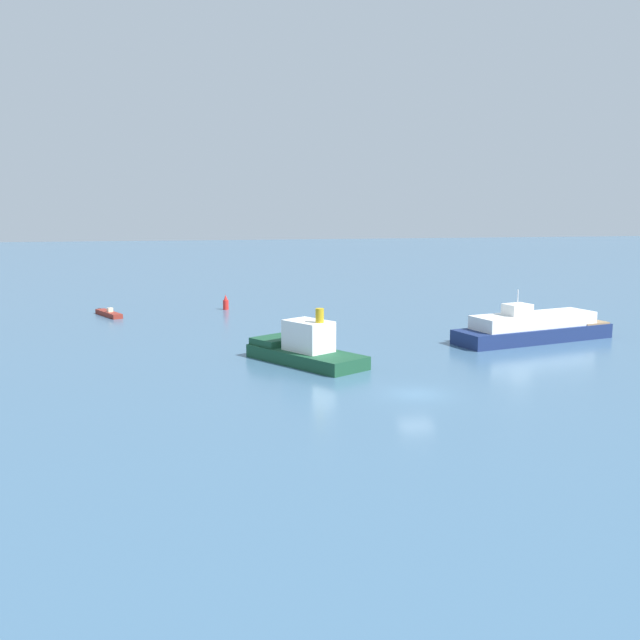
# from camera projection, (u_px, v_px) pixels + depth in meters

# --- Properties ---
(ground_plane) EXTENTS (400.00, 400.00, 0.00)m
(ground_plane) POSITION_uv_depth(u_px,v_px,m) (417.00, 394.00, 55.64)
(ground_plane) COLOR #3D607F
(white_riverboat) EXTENTS (17.31, 8.79, 5.21)m
(white_riverboat) POSITION_uv_depth(u_px,v_px,m) (533.00, 328.00, 75.95)
(white_riverboat) COLOR navy
(white_riverboat) RESTS_ON ground
(fishing_skiff) EXTENTS (3.64, 5.87, 1.04)m
(fishing_skiff) POSITION_uv_depth(u_px,v_px,m) (109.00, 314.00, 91.77)
(fishing_skiff) COLOR maroon
(fishing_skiff) RESTS_ON ground
(tugboat) EXTENTS (9.71, 11.70, 4.92)m
(tugboat) POSITION_uv_depth(u_px,v_px,m) (304.00, 349.00, 65.95)
(tugboat) COLOR #19472D
(tugboat) RESTS_ON ground
(channel_buoy_red) EXTENTS (0.70, 0.70, 1.90)m
(channel_buoy_red) POSITION_uv_depth(u_px,v_px,m) (226.00, 303.00, 96.88)
(channel_buoy_red) COLOR red
(channel_buoy_red) RESTS_ON ground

